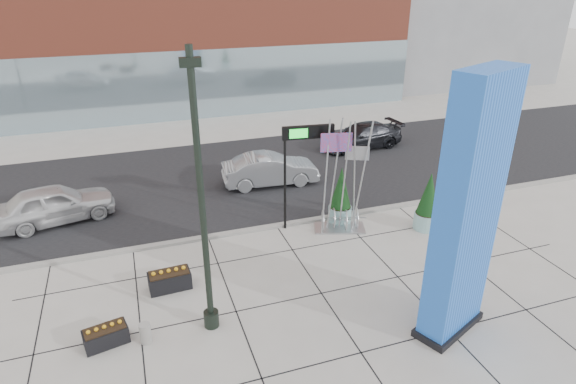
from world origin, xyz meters
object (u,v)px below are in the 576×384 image
object	(u,v)px
concrete_bollard	(145,333)
car_silver_mid	(270,170)
lamp_post	(204,228)
public_art_sculpture	(341,202)
blue_pylon	(466,217)
car_white_west	(55,204)
overhead_street_sign	(303,141)

from	to	relation	value
concrete_bollard	car_silver_mid	world-z (taller)	car_silver_mid
lamp_post	public_art_sculpture	world-z (taller)	lamp_post
blue_pylon	car_white_west	size ratio (longest dim) A/B	1.62
lamp_post	car_white_west	size ratio (longest dim) A/B	1.73
car_white_west	blue_pylon	bearing A→B (deg)	-146.20
public_art_sculpture	overhead_street_sign	bearing A→B (deg)	169.36
overhead_street_sign	blue_pylon	bearing A→B (deg)	-68.66
public_art_sculpture	car_silver_mid	bearing A→B (deg)	122.95
public_art_sculpture	car_silver_mid	distance (m)	5.71
lamp_post	car_silver_mid	distance (m)	11.40
lamp_post	overhead_street_sign	bearing A→B (deg)	46.50
blue_pylon	concrete_bollard	distance (m)	9.87
lamp_post	car_silver_mid	xyz separation A→B (m)	(4.96, 9.91, -2.67)
concrete_bollard	blue_pylon	bearing A→B (deg)	-14.77
car_white_west	car_silver_mid	xyz separation A→B (m)	(10.09, 0.85, -0.03)
overhead_street_sign	car_white_west	bearing A→B (deg)	165.87
concrete_bollard	car_white_west	world-z (taller)	car_white_west
public_art_sculpture	car_white_west	world-z (taller)	public_art_sculpture
overhead_street_sign	car_white_west	xyz separation A→B (m)	(-10.08, 3.85, -3.04)
overhead_street_sign	public_art_sculpture	bearing A→B (deg)	-22.17
concrete_bollard	car_silver_mid	distance (m)	12.19
blue_pylon	concrete_bollard	world-z (taller)	blue_pylon
blue_pylon	concrete_bollard	size ratio (longest dim) A/B	12.10
blue_pylon	car_silver_mid	bearing A→B (deg)	75.85
blue_pylon	lamp_post	xyz separation A→B (m)	(-6.93, 2.45, -0.37)
blue_pylon	car_white_west	xyz separation A→B (m)	(-12.07, 11.51, -3.01)
public_art_sculpture	blue_pylon	bearing A→B (deg)	-67.15
lamp_post	concrete_bollard	size ratio (longest dim) A/B	12.90
blue_pylon	car_silver_mid	xyz separation A→B (m)	(-1.98, 12.36, -3.04)
concrete_bollard	overhead_street_sign	distance (m)	9.42
lamp_post	public_art_sculpture	bearing A→B (deg)	34.61
concrete_bollard	car_silver_mid	bearing A→B (deg)	55.26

